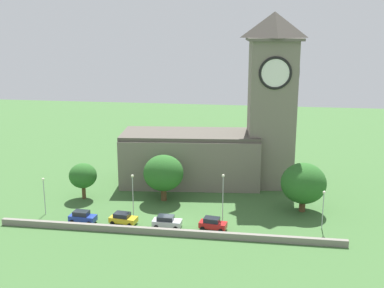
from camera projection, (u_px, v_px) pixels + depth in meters
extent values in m
plane|color=#3D6633|center=(187.00, 192.00, 87.79)|extent=(200.00, 200.00, 0.00)
cube|color=slate|center=(190.00, 159.00, 92.23)|extent=(26.91, 13.90, 9.25)
cube|color=#524C43|center=(190.00, 134.00, 91.03)|extent=(26.82, 12.99, 0.70)
cube|color=slate|center=(271.00, 115.00, 89.31)|extent=(9.06, 9.06, 27.04)
cube|color=#5B554B|center=(274.00, 39.00, 86.00)|extent=(10.52, 10.52, 0.50)
pyramid|color=#403C35|center=(275.00, 25.00, 85.39)|extent=(9.52, 9.52, 4.56)
cylinder|color=white|center=(275.00, 73.00, 83.28)|extent=(5.30, 0.64, 5.31)
torus|color=black|center=(275.00, 73.00, 83.28)|extent=(5.81, 1.04, 5.79)
cylinder|color=white|center=(296.00, 71.00, 87.14)|extent=(0.64, 5.30, 5.31)
torus|color=black|center=(296.00, 71.00, 87.14)|extent=(1.04, 5.81, 5.79)
cube|color=gray|center=(166.00, 232.00, 69.79)|extent=(51.18, 0.70, 0.97)
cube|color=#233D9E|center=(83.00, 218.00, 74.09)|extent=(4.27, 2.07, 0.87)
cube|color=#1E232B|center=(81.00, 213.00, 73.95)|extent=(2.43, 1.72, 0.69)
cylinder|color=black|center=(94.00, 219.00, 74.73)|extent=(0.72, 0.37, 0.69)
cylinder|color=black|center=(89.00, 224.00, 73.06)|extent=(0.72, 0.37, 0.69)
cylinder|color=black|center=(77.00, 218.00, 75.34)|extent=(0.72, 0.37, 0.69)
cylinder|color=black|center=(72.00, 222.00, 73.67)|extent=(0.72, 0.37, 0.69)
cube|color=gold|center=(123.00, 219.00, 73.66)|extent=(4.38, 2.46, 0.81)
cube|color=#1E232B|center=(122.00, 215.00, 73.54)|extent=(2.54, 1.98, 0.64)
cylinder|color=black|center=(134.00, 221.00, 74.26)|extent=(0.69, 0.43, 0.65)
cylinder|color=black|center=(129.00, 225.00, 72.48)|extent=(0.69, 0.43, 0.65)
cylinder|color=black|center=(118.00, 218.00, 75.04)|extent=(0.69, 0.43, 0.65)
cylinder|color=black|center=(112.00, 223.00, 73.25)|extent=(0.69, 0.43, 0.65)
cube|color=silver|center=(167.00, 223.00, 72.35)|extent=(4.39, 2.02, 0.85)
cube|color=#1E232B|center=(166.00, 218.00, 72.21)|extent=(2.47, 1.74, 0.67)
cylinder|color=black|center=(178.00, 223.00, 73.12)|extent=(0.68, 0.36, 0.68)
cylinder|color=black|center=(175.00, 229.00, 71.29)|extent=(0.68, 0.36, 0.68)
cylinder|color=black|center=(159.00, 222.00, 73.62)|extent=(0.68, 0.36, 0.68)
cylinder|color=black|center=(156.00, 227.00, 71.79)|extent=(0.68, 0.36, 0.68)
cube|color=red|center=(213.00, 225.00, 71.53)|extent=(4.26, 2.34, 0.87)
cube|color=#1E232B|center=(212.00, 220.00, 71.40)|extent=(2.47, 1.87, 0.69)
cylinder|color=black|center=(223.00, 226.00, 72.07)|extent=(0.73, 0.42, 0.69)
cylinder|color=black|center=(220.00, 231.00, 70.42)|extent=(0.73, 0.42, 0.69)
cylinder|color=black|center=(206.00, 224.00, 72.85)|extent=(0.73, 0.42, 0.69)
cylinder|color=black|center=(202.00, 229.00, 71.20)|extent=(0.73, 0.42, 0.69)
cylinder|color=#9EA0A5|center=(44.00, 197.00, 76.94)|extent=(0.14, 0.14, 5.72)
sphere|color=#F4EFCC|center=(43.00, 179.00, 76.19)|extent=(0.44, 0.44, 0.44)
cylinder|color=#9EA0A5|center=(133.00, 197.00, 75.70)|extent=(0.14, 0.14, 6.64)
sphere|color=#F4EFCC|center=(132.00, 176.00, 74.85)|extent=(0.44, 0.44, 0.44)
cylinder|color=#9EA0A5|center=(223.00, 200.00, 73.34)|extent=(0.14, 0.14, 7.42)
sphere|color=#F4EFCC|center=(223.00, 176.00, 72.39)|extent=(0.44, 0.44, 0.44)
cylinder|color=#9EA0A5|center=(323.00, 211.00, 71.53)|extent=(0.14, 0.14, 5.51)
sphere|color=#F4EFCC|center=(324.00, 192.00, 70.81)|extent=(0.44, 0.44, 0.44)
cylinder|color=brown|center=(302.00, 205.00, 78.67)|extent=(1.03, 1.03, 2.07)
ellipsoid|color=#286023|center=(303.00, 183.00, 77.76)|extent=(7.33, 7.33, 6.60)
cylinder|color=brown|center=(164.00, 194.00, 83.54)|extent=(0.97, 0.97, 2.39)
ellipsoid|color=#286023|center=(163.00, 173.00, 82.62)|extent=(6.93, 6.93, 6.23)
cylinder|color=brown|center=(84.00, 192.00, 84.47)|extent=(0.68, 0.68, 2.38)
ellipsoid|color=#286023|center=(83.00, 176.00, 83.75)|extent=(4.83, 4.83, 4.34)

